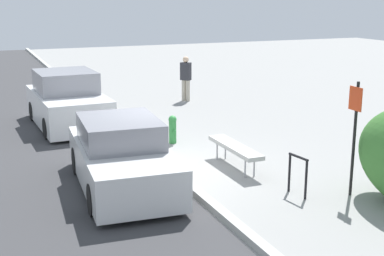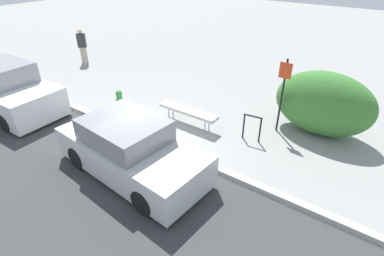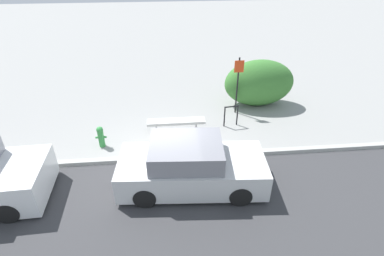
% 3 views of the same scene
% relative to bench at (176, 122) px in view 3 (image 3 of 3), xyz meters
% --- Properties ---
extents(ground_plane, '(60.00, 60.00, 0.00)m').
position_rel_bench_xyz_m(ground_plane, '(-0.57, -1.51, -0.48)').
color(ground_plane, gray).
extents(curb, '(60.00, 0.20, 0.13)m').
position_rel_bench_xyz_m(curb, '(-0.57, -1.51, -0.42)').
color(curb, '#A8A8A3').
rests_on(curb, ground_plane).
extents(bench, '(2.06, 0.41, 0.54)m').
position_rel_bench_xyz_m(bench, '(0.00, 0.00, 0.00)').
color(bench, '#99999E').
rests_on(bench, ground_plane).
extents(bike_rack, '(0.55, 0.12, 0.83)m').
position_rel_bench_xyz_m(bike_rack, '(2.06, 0.35, 0.02)').
color(bike_rack, black).
rests_on(bike_rack, ground_plane).
extents(sign_post, '(0.36, 0.08, 2.30)m').
position_rel_bench_xyz_m(sign_post, '(2.46, 1.33, 0.90)').
color(sign_post, black).
rests_on(sign_post, ground_plane).
extents(fire_hydrant, '(0.36, 0.22, 0.77)m').
position_rel_bench_xyz_m(fire_hydrant, '(-2.55, -0.58, -0.08)').
color(fire_hydrant, '#338C3F').
rests_on(fire_hydrant, ground_plane).
extents(shrub_hedge, '(2.88, 1.50, 1.94)m').
position_rel_bench_xyz_m(shrub_hedge, '(3.53, 1.98, 0.49)').
color(shrub_hedge, '#3D7A33').
rests_on(shrub_hedge, ground_plane).
extents(parked_car_near, '(4.12, 1.98, 1.45)m').
position_rel_bench_xyz_m(parked_car_near, '(0.27, -2.76, 0.17)').
color(parked_car_near, black).
rests_on(parked_car_near, ground_plane).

